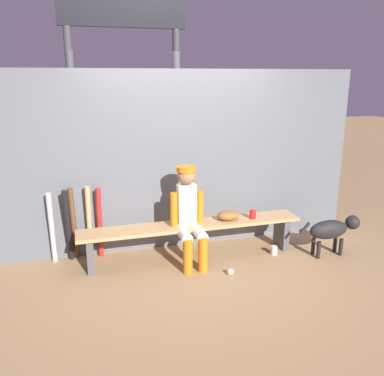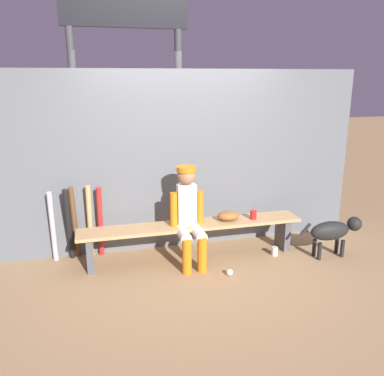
{
  "view_description": "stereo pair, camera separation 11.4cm",
  "coord_description": "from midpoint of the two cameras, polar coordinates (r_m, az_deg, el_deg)",
  "views": [
    {
      "loc": [
        -1.27,
        -4.44,
        2.18
      ],
      "look_at": [
        0.0,
        0.0,
        0.9
      ],
      "focal_mm": 37.78,
      "sensor_mm": 36.0,
      "label": 1
    },
    {
      "loc": [
        -1.16,
        -4.47,
        2.18
      ],
      "look_at": [
        0.0,
        0.0,
        0.9
      ],
      "focal_mm": 37.78,
      "sensor_mm": 36.0,
      "label": 2
    }
  ],
  "objects": [
    {
      "name": "cup_on_ground",
      "position": [
        5.26,
        10.9,
        -8.62
      ],
      "size": [
        0.08,
        0.08,
        0.11
      ],
      "primitive_type": "cylinder",
      "color": "silver",
      "rests_on": "ground_plane"
    },
    {
      "name": "chainlink_fence",
      "position": [
        5.16,
        -2.01,
        3.79
      ],
      "size": [
        4.72,
        0.03,
        2.27
      ],
      "primitive_type": "cube",
      "color": "#595E63",
      "rests_on": "ground_plane"
    },
    {
      "name": "player_seated",
      "position": [
        4.75,
        -1.12,
        -3.5
      ],
      "size": [
        0.41,
        0.55,
        1.17
      ],
      "color": "silver",
      "rests_on": "ground_plane"
    },
    {
      "name": "bat_aluminum_black",
      "position": [
        5.06,
        -17.71,
        -5.13
      ],
      "size": [
        0.09,
        0.22,
        0.92
      ],
      "primitive_type": "cylinder",
      "rotation": [
        0.17,
        0.0,
        -0.12
      ],
      "color": "black",
      "rests_on": "ground_plane"
    },
    {
      "name": "bat_aluminum_red",
      "position": [
        5.09,
        -13.54,
        -4.8
      ],
      "size": [
        0.08,
        0.15,
        0.91
      ],
      "primitive_type": "cylinder",
      "rotation": [
        0.09,
        0.0,
        0.1
      ],
      "color": "#B22323",
      "rests_on": "ground_plane"
    },
    {
      "name": "cup_on_bench",
      "position": [
        5.13,
        7.94,
        -3.71
      ],
      "size": [
        0.08,
        0.08,
        0.11
      ],
      "primitive_type": "cylinder",
      "color": "red",
      "rests_on": "dugout_bench"
    },
    {
      "name": "bat_aluminum_silver",
      "position": [
        5.1,
        -19.79,
        -5.35
      ],
      "size": [
        0.07,
        0.14,
        0.89
      ],
      "primitive_type": "cylinder",
      "rotation": [
        0.09,
        0.0,
        -0.03
      ],
      "color": "#B7B7BC",
      "rests_on": "ground_plane"
    },
    {
      "name": "bat_wood_tan",
      "position": [
        5.1,
        -14.93,
        -4.71
      ],
      "size": [
        0.07,
        0.15,
        0.93
      ],
      "primitive_type": "cylinder",
      "rotation": [
        0.09,
        0.0,
        0.06
      ],
      "color": "tan",
      "rests_on": "ground_plane"
    },
    {
      "name": "baseball_glove",
      "position": [
        5.04,
        4.48,
        -3.88
      ],
      "size": [
        0.28,
        0.2,
        0.12
      ],
      "primitive_type": "ellipsoid",
      "color": "brown",
      "rests_on": "dugout_bench"
    },
    {
      "name": "scoreboard",
      "position": [
        5.57,
        -9.52,
        19.32
      ],
      "size": [
        1.89,
        0.27,
        3.75
      ],
      "color": "#3F3F42",
      "rests_on": "ground_plane"
    },
    {
      "name": "ground_plane",
      "position": [
        5.1,
        -0.65,
        -9.8
      ],
      "size": [
        30.0,
        30.0,
        0.0
      ],
      "primitive_type": "plane",
      "color": "#9E7A51"
    },
    {
      "name": "bat_wood_dark",
      "position": [
        5.11,
        -16.99,
        -4.85
      ],
      "size": [
        0.09,
        0.2,
        0.93
      ],
      "primitive_type": "cylinder",
      "rotation": [
        0.14,
        0.0,
        -0.16
      ],
      "color": "brown",
      "rests_on": "ground_plane"
    },
    {
      "name": "dugout_bench",
      "position": [
        4.96,
        -0.66,
        -6.06
      ],
      "size": [
        2.75,
        0.36,
        0.45
      ],
      "color": "tan",
      "rests_on": "ground_plane"
    },
    {
      "name": "baseball",
      "position": [
        4.7,
        4.76,
        -11.72
      ],
      "size": [
        0.07,
        0.07,
        0.07
      ],
      "primitive_type": "sphere",
      "color": "white",
      "rests_on": "ground_plane"
    },
    {
      "name": "dog",
      "position": [
        5.34,
        18.65,
        -5.56
      ],
      "size": [
        0.84,
        0.2,
        0.49
      ],
      "color": "black",
      "rests_on": "ground_plane"
    }
  ]
}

